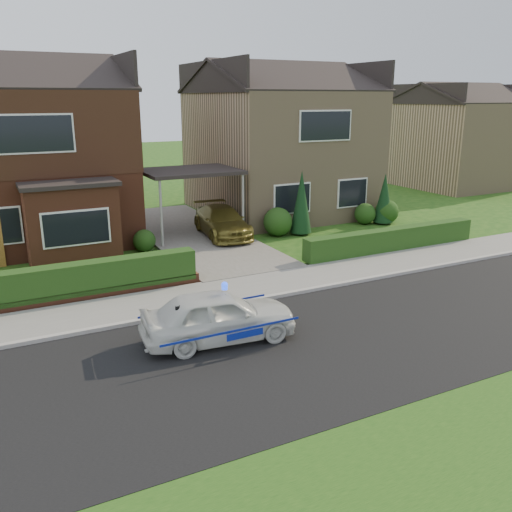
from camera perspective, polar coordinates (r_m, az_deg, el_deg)
ground at (r=13.51m, az=10.08°, el=-8.21°), size 120.00×120.00×0.00m
road at (r=13.51m, az=10.08°, el=-8.21°), size 60.00×6.00×0.02m
kerb at (r=15.82m, az=3.45°, el=-4.01°), size 60.00×0.16×0.12m
sidewalk at (r=16.68m, az=1.62°, el=-2.93°), size 60.00×2.00×0.10m
driveway at (r=22.72m, az=-6.76°, el=2.24°), size 3.80×12.00×0.12m
house_left at (r=23.73m, az=-23.10°, el=10.86°), size 7.50×9.53×7.25m
house_right at (r=27.28m, az=2.42°, el=12.37°), size 7.50×8.06×7.25m
carport_link at (r=22.19m, az=-6.95°, el=8.73°), size 3.80×3.00×2.77m
dwarf_wall at (r=16.03m, az=-19.12°, el=-4.19°), size 7.70×0.25×0.36m
hedge_left at (r=16.23m, az=-19.14°, el=-4.62°), size 7.50×0.55×0.90m
hedge_right at (r=20.90m, az=14.02°, el=0.43°), size 7.50×0.55×0.80m
shrub_left_mid at (r=19.94m, az=-15.89°, el=1.50°), size 1.32×1.32×1.32m
shrub_left_near at (r=20.63m, az=-11.67°, el=1.59°), size 0.84×0.84×0.84m
shrub_right_near at (r=22.49m, az=2.31°, el=3.61°), size 1.20×1.20×1.20m
shrub_right_mid at (r=25.13m, az=11.40°, el=4.38°), size 0.96×0.96×0.96m
shrub_right_far at (r=25.52m, az=13.60°, el=4.56°), size 1.08×1.08×1.08m
conifer_a at (r=22.68m, az=4.79°, el=5.48°), size 0.90×0.90×2.60m
conifer_b at (r=25.28m, az=13.33°, el=5.77°), size 0.90×0.90×2.20m
neighbour_right at (r=37.82m, az=20.24°, el=10.90°), size 6.50×7.00×5.20m
police_car at (r=12.81m, az=-3.96°, el=-6.36°), size 3.34×3.77×1.40m
driveway_car at (r=22.14m, az=-3.59°, el=3.67°), size 2.11×4.19×1.17m
potted_plant_c at (r=17.03m, az=-11.85°, el=-1.70°), size 0.55×0.55×0.76m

